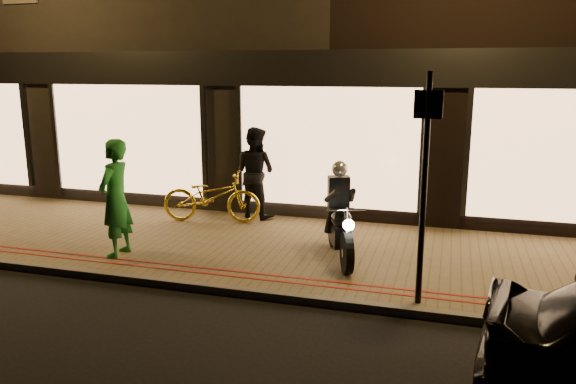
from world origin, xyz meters
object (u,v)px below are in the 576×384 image
(motorcycle, at_px, (340,222))
(sign_post, at_px, (424,178))
(person_green, at_px, (115,198))
(bicycle_gold, at_px, (212,197))

(motorcycle, xyz_separation_m, sign_post, (1.35, -1.46, 1.06))
(motorcycle, relative_size, person_green, 0.96)
(person_green, bearing_deg, sign_post, 81.81)
(sign_post, distance_m, bicycle_gold, 5.28)
(motorcycle, distance_m, sign_post, 2.25)
(motorcycle, height_order, bicycle_gold, motorcycle)
(bicycle_gold, relative_size, person_green, 1.02)
(bicycle_gold, distance_m, person_green, 2.47)
(motorcycle, distance_m, person_green, 3.66)
(bicycle_gold, bearing_deg, sign_post, -134.06)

